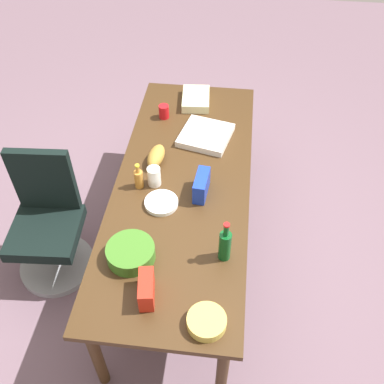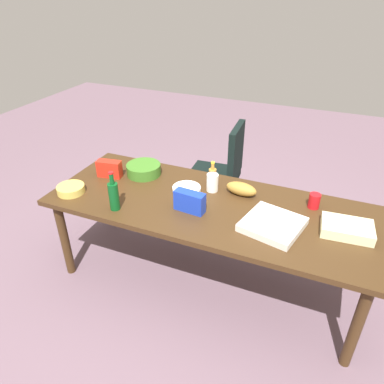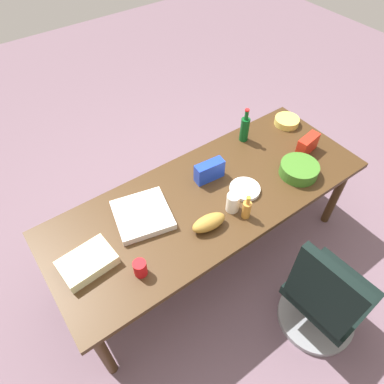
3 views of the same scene
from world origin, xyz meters
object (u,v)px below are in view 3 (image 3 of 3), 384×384
bread_loaf (209,223)px  dressing_bottle (247,209)px  pizza_box (142,215)px  chip_bag_red (307,144)px  chip_bowl (287,121)px  salad_bowl (299,169)px  wine_bottle (245,128)px  paper_plate_stack (245,189)px  conference_table (210,201)px  mayo_jar (233,203)px  red_solo_cup (140,268)px  sheet_cake (87,262)px  chip_bag_blue (209,171)px  office_chair (324,301)px

bread_loaf → dressing_bottle: 0.27m
pizza_box → chip_bag_red: size_ratio=1.80×
chip_bowl → salad_bowl: size_ratio=0.73×
salad_bowl → wine_bottle: size_ratio=0.96×
pizza_box → paper_plate_stack: size_ratio=1.64×
conference_table → mayo_jar: bearing=-76.9°
red_solo_cup → bread_loaf: red_solo_cup is taller
pizza_box → dressing_bottle: (0.57, -0.40, 0.05)m
chip_bowl → paper_plate_stack: chip_bowl is taller
sheet_cake → paper_plate_stack: bearing=-4.6°
chip_bowl → conference_table: bearing=-165.8°
conference_table → red_solo_cup: red_solo_cup is taller
chip_bowl → dressing_bottle: 1.10m
pizza_box → mayo_jar: 0.61m
chip_bag_blue → salad_bowl: 0.67m
office_chair → pizza_box: bearing=124.7°
chip_bag_red → chip_bag_blue: bearing=165.3°
paper_plate_stack → mayo_jar: 0.21m
conference_table → wine_bottle: (0.60, 0.32, 0.18)m
sheet_cake → dressing_bottle: size_ratio=1.64×
office_chair → bread_loaf: (-0.43, 0.74, 0.42)m
office_chair → chip_bowl: size_ratio=4.76×
pizza_box → mayo_jar: size_ratio=2.58×
sheet_cake → wine_bottle: bearing=12.4°
sheet_cake → paper_plate_stack: 1.18m
pizza_box → mayo_jar: (0.53, -0.30, 0.04)m
chip_bag_red → dressing_bottle: dressing_bottle is taller
conference_table → red_solo_cup: (-0.71, -0.24, 0.13)m
mayo_jar → chip_bag_red: bearing=7.5°
bread_loaf → paper_plate_stack: bearing=14.3°
salad_bowl → wine_bottle: bearing=97.4°
salad_bowl → chip_bag_red: 0.28m
wine_bottle → mayo_jar: size_ratio=2.13×
office_chair → paper_plate_stack: (-0.02, 0.84, 0.38)m
chip_bowl → bread_loaf: (-1.22, -0.48, 0.02)m
red_solo_cup → paper_plate_stack: red_solo_cup is taller
conference_table → pizza_box: pizza_box is taller
dressing_bottle → conference_table: bearing=105.4°
office_chair → red_solo_cup: 1.26m
paper_plate_stack → wine_bottle: 0.58m
mayo_jar → dressing_bottle: (0.04, -0.10, 0.00)m
office_chair → conference_table: bearing=104.5°
pizza_box → office_chair: bearing=-42.0°
chip_bag_blue → dressing_bottle: bearing=-92.2°
bread_loaf → mayo_jar: (0.22, 0.03, 0.02)m
red_solo_cup → salad_bowl: (1.38, 0.03, -0.01)m
sheet_cake → red_solo_cup: bearing=-44.5°
bread_loaf → chip_bowl: bearing=21.4°
office_chair → salad_bowl: office_chair is taller
salad_bowl → paper_plate_stack: 0.45m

